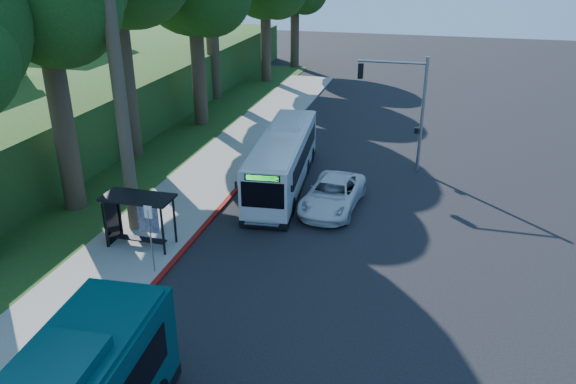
# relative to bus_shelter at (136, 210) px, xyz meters

# --- Properties ---
(ground) EXTENTS (140.00, 140.00, 0.00)m
(ground) POSITION_rel_bus_shelter_xyz_m (7.26, 2.86, -1.81)
(ground) COLOR black
(ground) RESTS_ON ground
(sidewalk) EXTENTS (4.50, 70.00, 0.12)m
(sidewalk) POSITION_rel_bus_shelter_xyz_m (-0.04, 2.86, -1.75)
(sidewalk) COLOR gray
(sidewalk) RESTS_ON ground
(red_curb) EXTENTS (0.25, 30.00, 0.13)m
(red_curb) POSITION_rel_bus_shelter_xyz_m (2.26, -1.14, -1.74)
(red_curb) COLOR maroon
(red_curb) RESTS_ON ground
(grass_verge) EXTENTS (8.00, 70.00, 0.06)m
(grass_verge) POSITION_rel_bus_shelter_xyz_m (-5.74, 7.86, -1.78)
(grass_verge) COLOR #234719
(grass_verge) RESTS_ON ground
(bus_shelter) EXTENTS (3.20, 1.51, 2.55)m
(bus_shelter) POSITION_rel_bus_shelter_xyz_m (0.00, 0.00, 0.00)
(bus_shelter) COLOR black
(bus_shelter) RESTS_ON ground
(stop_sign_pole) EXTENTS (0.35, 0.06, 3.17)m
(stop_sign_pole) POSITION_rel_bus_shelter_xyz_m (1.86, -2.14, 0.28)
(stop_sign_pole) COLOR gray
(stop_sign_pole) RESTS_ON ground
(traffic_signal_pole) EXTENTS (4.10, 0.30, 7.00)m
(traffic_signal_pole) POSITION_rel_bus_shelter_xyz_m (11.04, 12.86, 2.62)
(traffic_signal_pole) COLOR gray
(traffic_signal_pole) RESTS_ON ground
(hillside_backdrop) EXTENTS (24.00, 60.00, 8.80)m
(hillside_backdrop) POSITION_rel_bus_shelter_xyz_m (-19.04, 17.96, 0.63)
(hillside_backdrop) COLOR #234719
(hillside_backdrop) RESTS_ON ground
(white_bus) EXTENTS (3.43, 11.50, 3.38)m
(white_bus) POSITION_rel_bus_shelter_xyz_m (4.65, 8.54, -0.16)
(white_bus) COLOR silver
(white_bus) RESTS_ON ground
(pickup) EXTENTS (3.04, 5.85, 1.57)m
(pickup) POSITION_rel_bus_shelter_xyz_m (7.96, 6.21, -1.02)
(pickup) COLOR silver
(pickup) RESTS_ON ground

